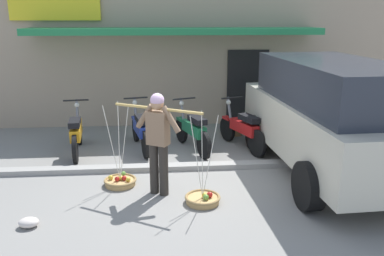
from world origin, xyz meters
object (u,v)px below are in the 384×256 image
(fruit_vendor, at_px, (158,137))
(motorcycle_nearest_shop, at_px, (77,133))
(fruit_basket_left_side, at_px, (203,198))
(motorcycle_third_in_row, at_px, (193,130))
(fruit_basket_right_side, at_px, (120,181))
(parked_truck, at_px, (330,114))
(motorcycle_second_in_row, at_px, (140,130))
(motorcycle_end_of_row, at_px, (242,129))
(wooden_crate, at_px, (231,129))
(plastic_litter_bag, at_px, (29,222))

(fruit_vendor, height_order, motorcycle_nearest_shop, fruit_vendor)
(fruit_basket_left_side, height_order, motorcycle_third_in_row, fruit_basket_left_side)
(fruit_basket_right_side, relative_size, parked_truck, 0.30)
(motorcycle_second_in_row, relative_size, motorcycle_end_of_row, 1.03)
(motorcycle_nearest_shop, bearing_deg, motorcycle_end_of_row, 0.48)
(wooden_crate, bearing_deg, motorcycle_third_in_row, -133.52)
(motorcycle_nearest_shop, bearing_deg, motorcycle_second_in_row, 6.95)
(motorcycle_nearest_shop, relative_size, motorcycle_second_in_row, 1.01)
(fruit_vendor, distance_m, parked_truck, 3.22)
(motorcycle_third_in_row, bearing_deg, fruit_basket_right_side, -128.75)
(fruit_basket_right_side, bearing_deg, parked_truck, 4.79)
(motorcycle_third_in_row, bearing_deg, plastic_litter_bag, -129.45)
(motorcycle_end_of_row, distance_m, wooden_crate, 1.13)
(fruit_basket_left_side, height_order, fruit_basket_right_side, same)
(fruit_basket_left_side, relative_size, motorcycle_end_of_row, 0.84)
(motorcycle_end_of_row, distance_m, parked_truck, 2.07)
(fruit_vendor, height_order, motorcycle_end_of_row, fruit_vendor)
(motorcycle_nearest_shop, height_order, parked_truck, parked_truck)
(plastic_litter_bag, bearing_deg, motorcycle_end_of_row, 40.57)
(fruit_vendor, distance_m, motorcycle_second_in_row, 2.42)
(motorcycle_nearest_shop, height_order, motorcycle_third_in_row, same)
(motorcycle_third_in_row, distance_m, motorcycle_end_of_row, 1.10)
(motorcycle_second_in_row, height_order, motorcycle_end_of_row, same)
(fruit_vendor, distance_m, motorcycle_nearest_shop, 2.82)
(fruit_vendor, xyz_separation_m, motorcycle_second_in_row, (-0.40, 2.33, -0.52))
(fruit_basket_left_side, bearing_deg, motorcycle_third_in_row, 88.76)
(fruit_basket_right_side, distance_m, wooden_crate, 3.79)
(motorcycle_third_in_row, height_order, plastic_litter_bag, motorcycle_third_in_row)
(parked_truck, xyz_separation_m, plastic_litter_bag, (-4.96, -1.67, -1.06))
(motorcycle_nearest_shop, xyz_separation_m, parked_truck, (4.87, -1.44, 0.68))
(fruit_basket_left_side, xyz_separation_m, motorcycle_end_of_row, (1.16, 2.60, 0.38))
(motorcycle_third_in_row, height_order, wooden_crate, motorcycle_third_in_row)
(motorcycle_third_in_row, distance_m, wooden_crate, 1.56)
(motorcycle_end_of_row, distance_m, plastic_litter_bag, 4.84)
(fruit_vendor, relative_size, fruit_basket_right_side, 1.17)
(fruit_vendor, bearing_deg, plastic_litter_bag, -152.54)
(parked_truck, relative_size, plastic_litter_bag, 17.44)
(motorcycle_nearest_shop, bearing_deg, fruit_vendor, -51.20)
(motorcycle_end_of_row, bearing_deg, fruit_vendor, -130.05)
(motorcycle_end_of_row, bearing_deg, motorcycle_nearest_shop, -179.52)
(motorcycle_end_of_row, bearing_deg, parked_truck, -48.70)
(fruit_vendor, xyz_separation_m, fruit_basket_left_side, (0.68, -0.40, -0.90))
(fruit_basket_right_side, bearing_deg, motorcycle_third_in_row, 51.25)
(fruit_basket_right_side, bearing_deg, wooden_crate, 49.32)
(fruit_basket_left_side, bearing_deg, fruit_vendor, 149.45)
(wooden_crate, bearing_deg, parked_truck, -62.31)
(fruit_basket_right_side, xyz_separation_m, parked_truck, (3.82, 0.32, 1.05))
(fruit_basket_left_side, relative_size, fruit_basket_right_side, 1.00)
(motorcycle_second_in_row, bearing_deg, wooden_crate, 23.48)
(fruit_basket_left_side, height_order, motorcycle_end_of_row, fruit_basket_left_side)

